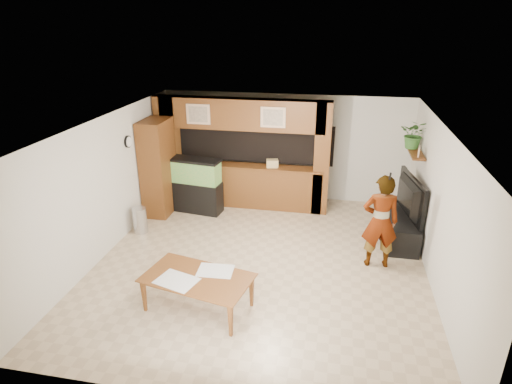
% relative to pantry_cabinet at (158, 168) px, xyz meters
% --- Properties ---
extents(floor, '(6.50, 6.50, 0.00)m').
position_rel_pantry_cabinet_xyz_m(floor, '(2.70, -1.75, -1.10)').
color(floor, tan).
rests_on(floor, ground).
extents(ceiling, '(6.50, 6.50, 0.00)m').
position_rel_pantry_cabinet_xyz_m(ceiling, '(2.70, -1.75, 1.50)').
color(ceiling, white).
rests_on(ceiling, wall_back).
extents(wall_back, '(6.00, 0.00, 6.00)m').
position_rel_pantry_cabinet_xyz_m(wall_back, '(2.70, 1.50, 0.20)').
color(wall_back, beige).
rests_on(wall_back, floor).
extents(wall_left, '(0.00, 6.50, 6.50)m').
position_rel_pantry_cabinet_xyz_m(wall_left, '(-0.30, -1.75, 0.20)').
color(wall_left, beige).
rests_on(wall_left, floor).
extents(wall_right, '(0.00, 6.50, 6.50)m').
position_rel_pantry_cabinet_xyz_m(wall_right, '(5.70, -1.75, 0.20)').
color(wall_right, beige).
rests_on(wall_right, floor).
extents(partition, '(4.20, 0.99, 2.60)m').
position_rel_pantry_cabinet_xyz_m(partition, '(1.75, 0.89, 0.22)').
color(partition, brown).
rests_on(partition, floor).
extents(wall_clock, '(0.05, 0.25, 0.25)m').
position_rel_pantry_cabinet_xyz_m(wall_clock, '(-0.27, -0.75, 0.80)').
color(wall_clock, black).
rests_on(wall_clock, wall_left).
extents(wall_shelf, '(0.25, 0.90, 0.04)m').
position_rel_pantry_cabinet_xyz_m(wall_shelf, '(5.55, 0.20, 0.60)').
color(wall_shelf, brown).
rests_on(wall_shelf, wall_right).
extents(pantry_cabinet, '(0.55, 0.90, 2.19)m').
position_rel_pantry_cabinet_xyz_m(pantry_cabinet, '(0.00, 0.00, 0.00)').
color(pantry_cabinet, brown).
rests_on(pantry_cabinet, floor).
extents(trash_can, '(0.30, 0.30, 0.55)m').
position_rel_pantry_cabinet_xyz_m(trash_can, '(-0.04, -1.06, -0.82)').
color(trash_can, '#B2B2B7').
rests_on(trash_can, floor).
extents(aquarium, '(1.17, 0.44, 1.29)m').
position_rel_pantry_cabinet_xyz_m(aquarium, '(0.82, 0.20, -0.46)').
color(aquarium, black).
rests_on(aquarium, floor).
extents(tv_stand, '(0.59, 1.61, 0.54)m').
position_rel_pantry_cabinet_xyz_m(tv_stand, '(5.35, -0.34, -0.83)').
color(tv_stand, black).
rests_on(tv_stand, floor).
extents(television, '(0.44, 1.45, 0.83)m').
position_rel_pantry_cabinet_xyz_m(television, '(5.35, -0.34, -0.14)').
color(television, black).
rests_on(television, tv_stand).
extents(photo_frame, '(0.06, 0.15, 0.20)m').
position_rel_pantry_cabinet_xyz_m(photo_frame, '(5.55, -0.07, 0.72)').
color(photo_frame, tan).
rests_on(photo_frame, wall_shelf).
extents(potted_plant, '(0.67, 0.62, 0.61)m').
position_rel_pantry_cabinet_xyz_m(potted_plant, '(5.52, 0.49, 0.93)').
color(potted_plant, '#306126').
rests_on(potted_plant, wall_shelf).
extents(person, '(0.69, 0.49, 1.77)m').
position_rel_pantry_cabinet_xyz_m(person, '(4.81, -1.45, -0.21)').
color(person, tan).
rests_on(person, floor).
extents(microphone, '(0.03, 0.09, 0.15)m').
position_rel_pantry_cabinet_xyz_m(microphone, '(4.86, -1.61, 0.71)').
color(microphone, black).
rests_on(microphone, person).
extents(dining_table, '(1.81, 1.24, 0.58)m').
position_rel_pantry_cabinet_xyz_m(dining_table, '(1.98, -3.34, -0.81)').
color(dining_table, brown).
rests_on(dining_table, floor).
extents(newspaper_a, '(0.71, 0.60, 0.01)m').
position_rel_pantry_cabinet_xyz_m(newspaper_a, '(1.71, -3.47, -0.51)').
color(newspaper_a, silver).
rests_on(newspaper_a, dining_table).
extents(newspaper_b, '(0.57, 0.43, 0.01)m').
position_rel_pantry_cabinet_xyz_m(newspaper_b, '(2.21, -3.09, -0.51)').
color(newspaper_b, silver).
rests_on(newspaper_b, dining_table).
extents(counter_box, '(0.30, 0.23, 0.18)m').
position_rel_pantry_cabinet_xyz_m(counter_box, '(2.52, 0.70, 0.03)').
color(counter_box, tan).
rests_on(counter_box, partition).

